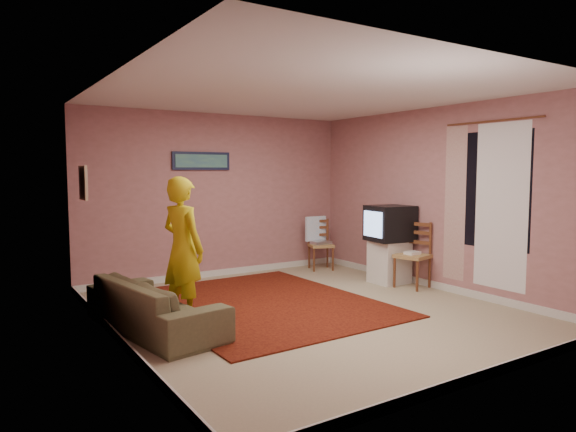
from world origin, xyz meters
TOP-DOWN VIEW (x-y plane):
  - ground at (0.00, 0.00)m, footprint 5.00×5.00m
  - wall_back at (0.00, 2.50)m, footprint 4.50×0.02m
  - wall_front at (0.00, -2.50)m, footprint 4.50×0.02m
  - wall_left at (-2.25, 0.00)m, footprint 0.02×5.00m
  - wall_right at (2.25, 0.00)m, footprint 0.02×5.00m
  - ceiling at (0.00, 0.00)m, footprint 4.50×5.00m
  - baseboard_back at (0.00, 2.49)m, footprint 4.50×0.02m
  - baseboard_front at (0.00, -2.49)m, footprint 4.50×0.02m
  - baseboard_left at (-2.24, 0.00)m, footprint 0.02×5.00m
  - baseboard_right at (2.24, 0.00)m, footprint 0.02×5.00m
  - window at (2.24, -0.90)m, footprint 0.01×1.10m
  - curtain_sheer at (2.23, -1.05)m, footprint 0.01×0.75m
  - curtain_floral at (2.21, -0.35)m, footprint 0.01×0.35m
  - curtain_rod at (2.20, -0.90)m, footprint 0.02×1.40m
  - picture_back at (-0.30, 2.47)m, footprint 0.95×0.04m
  - picture_left at (-2.22, 1.60)m, footprint 0.04×0.38m
  - area_rug at (-0.29, 0.58)m, footprint 2.66×3.29m
  - tv_cabinet at (1.95, 0.63)m, footprint 0.51×0.46m
  - crt_tv at (1.94, 0.63)m, footprint 0.68×0.62m
  - chair_a at (1.70, 2.04)m, footprint 0.49×0.48m
  - dvd_player at (1.70, 2.04)m, footprint 0.33×0.24m
  - blue_throw at (1.70, 2.20)m, footprint 0.41×0.05m
  - chair_b at (2.00, 0.21)m, footprint 0.50×0.52m
  - game_console at (2.00, 0.21)m, footprint 0.22×0.16m
  - sofa at (-1.80, 0.24)m, footprint 1.04×1.98m
  - person at (-1.40, 0.45)m, footprint 0.56×0.69m

SIDE VIEW (x-z plane):
  - ground at x=0.00m, z-range 0.00..0.00m
  - area_rug at x=-0.29m, z-range 0.00..0.02m
  - baseboard_back at x=0.00m, z-range 0.00..0.10m
  - baseboard_front at x=0.00m, z-range 0.00..0.10m
  - baseboard_left at x=-2.24m, z-range 0.00..0.10m
  - baseboard_right at x=2.24m, z-range 0.00..0.10m
  - sofa at x=-1.80m, z-range 0.00..0.55m
  - tv_cabinet at x=1.95m, z-range 0.00..0.64m
  - dvd_player at x=1.70m, z-range 0.44..0.49m
  - game_console at x=2.00m, z-range 0.49..0.53m
  - chair_a at x=1.70m, z-range 0.29..0.76m
  - chair_b at x=2.00m, z-range 0.32..0.84m
  - blue_throw at x=1.70m, z-range 0.48..0.91m
  - person at x=-1.40m, z-range 0.00..1.63m
  - crt_tv at x=1.94m, z-range 0.64..1.18m
  - curtain_sheer at x=2.23m, z-range 0.20..2.30m
  - curtain_floral at x=2.21m, z-range 0.20..2.30m
  - wall_back at x=0.00m, z-range 0.00..2.60m
  - wall_front at x=0.00m, z-range 0.00..2.60m
  - wall_left at x=-2.25m, z-range 0.00..2.60m
  - wall_right at x=2.25m, z-range 0.00..2.60m
  - window at x=2.24m, z-range 0.70..2.20m
  - picture_left at x=-2.22m, z-range 1.34..1.76m
  - picture_back at x=-0.30m, z-range 1.71..1.99m
  - curtain_rod at x=2.20m, z-range 2.31..2.33m
  - ceiling at x=0.00m, z-range 2.59..2.61m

